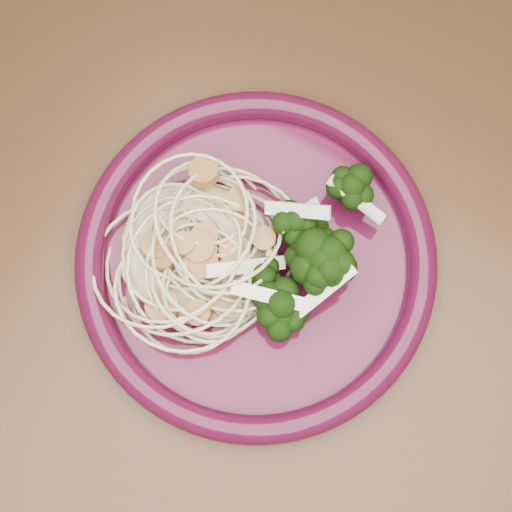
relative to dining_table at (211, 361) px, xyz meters
name	(u,v)px	position (x,y,z in m)	size (l,w,h in m)	color
dining_table	(211,361)	(0.00, 0.00, 0.00)	(1.20, 0.80, 0.75)	#472814
dinner_plate	(256,259)	(0.00, 0.08, 0.11)	(0.37, 0.37, 0.02)	#450D25
spaghetti_pile	(199,250)	(-0.04, 0.06, 0.12)	(0.13, 0.11, 0.03)	beige
scallop_cluster	(195,238)	(-0.04, 0.06, 0.15)	(0.12, 0.12, 0.04)	#AF773E
broccoli_pile	(327,260)	(0.05, 0.10, 0.13)	(0.09, 0.15, 0.05)	black
onion_garnish	(332,249)	(0.05, 0.10, 0.16)	(0.06, 0.09, 0.05)	white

